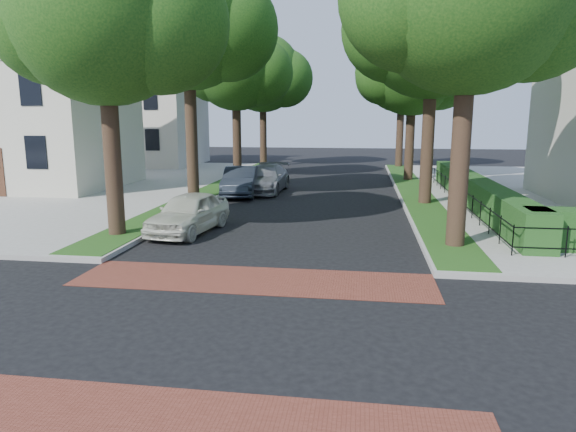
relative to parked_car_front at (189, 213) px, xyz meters
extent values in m
plane|color=black|center=(3.39, -8.19, -0.71)|extent=(120.00, 120.00, 0.00)
cube|color=maroon|center=(3.39, -4.99, -0.71)|extent=(9.00, 2.20, 0.01)
cube|color=maroon|center=(3.39, -11.39, -0.71)|extent=(9.00, 2.20, 0.01)
cube|color=#1A4614|center=(8.79, 10.91, -0.55)|extent=(1.60, 29.80, 0.02)
cube|color=#1A4614|center=(-2.01, 10.91, -0.55)|extent=(1.60, 29.80, 0.02)
cylinder|color=black|center=(8.89, -1.19, 3.11)|extent=(0.56, 0.56, 7.35)
cylinder|color=black|center=(8.89, 6.81, 3.29)|extent=(0.56, 0.56, 7.70)
sphere|color=#123C10|center=(8.89, 6.81, 7.36)|extent=(6.60, 6.60, 6.60)
sphere|color=#123C10|center=(10.71, 7.11, 6.96)|extent=(4.95, 4.95, 4.95)
sphere|color=#123C10|center=(7.24, 6.61, 7.06)|extent=(4.62, 4.62, 4.62)
sphere|color=#123C10|center=(8.99, 8.46, 7.86)|extent=(4.29, 4.29, 4.29)
cylinder|color=black|center=(8.89, 15.81, 2.76)|extent=(0.56, 0.56, 6.65)
sphere|color=#123C10|center=(8.89, 15.81, 6.28)|extent=(5.80, 5.80, 5.80)
sphere|color=#123C10|center=(10.49, 16.11, 5.88)|extent=(4.35, 4.35, 4.35)
sphere|color=#123C10|center=(7.44, 15.61, 5.98)|extent=(4.06, 4.06, 4.06)
sphere|color=#123C10|center=(8.99, 17.26, 6.78)|extent=(3.77, 3.77, 3.77)
cylinder|color=black|center=(8.89, 24.81, 2.94)|extent=(0.56, 0.56, 7.00)
sphere|color=#123C10|center=(8.89, 24.81, 6.64)|extent=(6.00, 6.00, 6.00)
sphere|color=#123C10|center=(10.54, 25.11, 6.24)|extent=(4.50, 4.50, 4.50)
sphere|color=#123C10|center=(7.39, 24.61, 6.34)|extent=(4.20, 4.20, 4.20)
sphere|color=#123C10|center=(8.99, 26.31, 7.14)|extent=(3.90, 3.90, 3.90)
cylinder|color=black|center=(-2.11, -1.19, 2.94)|extent=(0.56, 0.56, 7.00)
sphere|color=#123C10|center=(-2.11, -1.19, 6.64)|extent=(6.00, 6.00, 6.00)
sphere|color=#123C10|center=(-0.46, -0.89, 6.24)|extent=(4.50, 4.50, 4.50)
sphere|color=#123C10|center=(-3.61, -1.39, 6.34)|extent=(4.20, 4.20, 4.20)
sphere|color=#123C10|center=(-2.01, 0.31, 7.14)|extent=(3.90, 3.90, 3.90)
cylinder|color=black|center=(-2.11, 6.81, 3.46)|extent=(0.56, 0.56, 8.05)
sphere|color=#123C10|center=(-2.11, 6.81, 7.72)|extent=(6.40, 6.40, 6.40)
sphere|color=#123C10|center=(-0.35, 7.11, 7.32)|extent=(4.80, 4.80, 4.80)
sphere|color=#123C10|center=(-3.71, 6.61, 7.42)|extent=(4.48, 4.48, 4.48)
sphere|color=#123C10|center=(-2.01, 8.41, 8.22)|extent=(4.16, 4.16, 4.16)
cylinder|color=black|center=(-2.11, 15.81, 2.87)|extent=(0.56, 0.56, 6.86)
sphere|color=#123C10|center=(-2.11, 15.81, 6.50)|extent=(5.60, 5.60, 5.60)
sphere|color=#123C10|center=(-0.57, 16.11, 6.10)|extent=(4.20, 4.20, 4.20)
sphere|color=#123C10|center=(-3.51, 15.61, 6.20)|extent=(3.92, 3.92, 3.92)
sphere|color=#123C10|center=(-2.01, 17.21, 7.00)|extent=(3.64, 3.64, 3.64)
cylinder|color=black|center=(-2.11, 24.81, 3.01)|extent=(0.56, 0.56, 7.14)
sphere|color=#123C10|center=(-2.11, 24.81, 6.78)|extent=(6.20, 6.20, 6.20)
sphere|color=#123C10|center=(-0.40, 25.11, 6.38)|extent=(4.65, 4.65, 4.65)
sphere|color=#123C10|center=(-3.66, 24.61, 6.48)|extent=(4.34, 4.34, 4.34)
sphere|color=#123C10|center=(-2.01, 26.36, 7.28)|extent=(4.03, 4.03, 4.03)
cube|color=#173C14|center=(11.09, 6.81, 0.04)|extent=(1.00, 18.00, 1.20)
cube|color=beige|center=(-12.11, 9.81, 2.69)|extent=(9.00, 8.00, 6.50)
cube|color=maroon|center=(-9.41, 8.21, 7.76)|extent=(0.80, 0.80, 3.64)
cube|color=beige|center=(-12.11, 23.81, 2.69)|extent=(9.00, 8.00, 6.50)
cube|color=maroon|center=(-9.41, 22.21, 7.76)|extent=(0.80, 0.80, 3.64)
imported|color=beige|center=(0.00, 0.00, 0.00)|extent=(2.23, 4.36, 1.42)
imported|color=#202630|center=(-0.21, 8.73, 0.04)|extent=(2.14, 4.72, 1.50)
imported|color=slate|center=(0.82, 10.23, 0.02)|extent=(2.23, 5.10, 1.46)
camera|label=1|loc=(6.01, -17.07, 3.31)|focal=32.00mm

